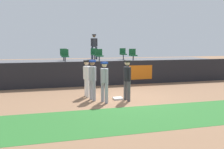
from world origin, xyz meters
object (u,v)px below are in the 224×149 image
(seat_front_left, at_px, (65,55))
(spectator_hooded, at_px, (94,45))
(player_fielder_home, at_px, (87,76))
(player_runner_visitor, at_px, (104,79))
(seat_front_center, at_px, (99,55))
(player_coach_visitor, at_px, (92,77))
(player_umpire, at_px, (127,77))
(first_base, at_px, (118,98))
(seat_back_center, at_px, (94,54))
(seat_front_right, at_px, (133,54))
(seat_back_right, at_px, (123,53))
(seat_back_left, at_px, (64,54))

(seat_front_left, bearing_deg, spectator_hooded, 49.06)
(player_fielder_home, relative_size, player_runner_visitor, 0.99)
(seat_front_center, xyz_separation_m, spectator_hooded, (0.21, 2.74, 0.62))
(player_coach_visitor, relative_size, player_umpire, 1.00)
(player_fielder_home, bearing_deg, seat_front_center, 154.13)
(player_umpire, distance_m, seat_front_left, 5.98)
(first_base, height_order, seat_back_center, seat_back_center)
(seat_front_right, relative_size, spectator_hooded, 0.45)
(first_base, bearing_deg, spectator_hooded, 86.73)
(player_umpire, distance_m, seat_back_right, 7.63)
(seat_front_center, bearing_deg, seat_back_right, 39.36)
(player_coach_visitor, xyz_separation_m, seat_back_right, (3.55, 6.81, 0.73))
(first_base, height_order, spectator_hooded, spectator_hooded)
(player_fielder_home, xyz_separation_m, spectator_hooded, (1.69, 6.96, 1.38))
(seat_back_left, bearing_deg, seat_front_left, -90.85)
(player_coach_visitor, bearing_deg, player_fielder_home, 175.70)
(player_fielder_home, height_order, spectator_hooded, spectator_hooded)
(player_umpire, height_order, seat_front_right, seat_front_right)
(player_runner_visitor, bearing_deg, seat_back_right, 137.86)
(seat_back_right, bearing_deg, seat_back_center, 179.99)
(first_base, distance_m, seat_front_right, 6.02)
(first_base, distance_m, seat_front_left, 5.78)
(seat_back_center, xyz_separation_m, spectator_hooded, (0.18, 0.94, 0.62))
(seat_back_center, relative_size, seat_front_right, 1.00)
(player_fielder_home, xyz_separation_m, player_umpire, (1.57, -1.27, 0.04))
(player_fielder_home, distance_m, spectator_hooded, 7.30)
(seat_back_center, bearing_deg, spectator_hooded, 79.06)
(seat_back_left, bearing_deg, player_fielder_home, -83.81)
(first_base, bearing_deg, seat_front_left, 110.38)
(player_fielder_home, bearing_deg, seat_front_left, -177.33)
(player_runner_visitor, bearing_deg, player_coach_visitor, -164.06)
(seat_back_left, bearing_deg, seat_front_center, -40.06)
(player_fielder_home, height_order, seat_front_right, seat_front_right)
(seat_front_center, bearing_deg, player_umpire, -89.13)
(player_umpire, height_order, seat_front_left, seat_front_left)
(player_coach_visitor, height_order, seat_front_left, seat_front_left)
(seat_front_center, relative_size, seat_back_right, 1.00)
(player_fielder_home, bearing_deg, player_umpire, 44.54)
(player_runner_visitor, height_order, seat_front_right, seat_front_right)
(seat_front_left, bearing_deg, player_coach_visitor, -80.81)
(player_runner_visitor, height_order, seat_back_right, seat_back_right)
(player_umpire, distance_m, seat_front_center, 5.54)
(first_base, distance_m, player_coach_visitor, 1.50)
(seat_front_left, bearing_deg, player_runner_visitor, -77.73)
(first_base, relative_size, player_fielder_home, 0.23)
(seat_front_center, distance_m, spectator_hooded, 2.81)
(player_coach_visitor, xyz_separation_m, seat_back_left, (-0.78, 6.81, 0.73))
(player_fielder_home, xyz_separation_m, seat_back_right, (3.68, 6.02, 0.77))
(seat_front_right, bearing_deg, seat_back_left, 158.01)
(spectator_hooded, bearing_deg, player_coach_visitor, 71.14)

